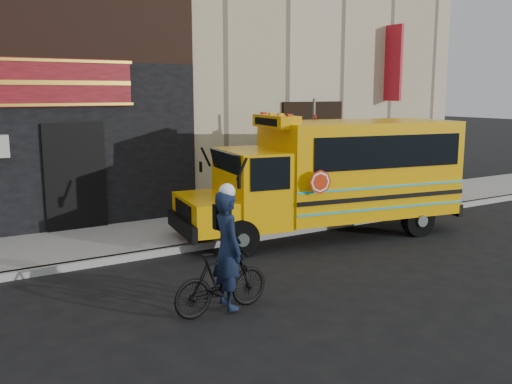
{
  "coord_description": "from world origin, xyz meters",
  "views": [
    {
      "loc": [
        -6.66,
        -8.44,
        3.44
      ],
      "look_at": [
        -0.26,
        1.85,
        1.31
      ],
      "focal_mm": 40.0,
      "sensor_mm": 36.0,
      "label": 1
    }
  ],
  "objects": [
    {
      "name": "cyclist",
      "position": [
        -2.46,
        -0.83,
        0.94
      ],
      "size": [
        0.51,
        0.72,
        1.89
      ],
      "primitive_type": "imported",
      "rotation": [
        0.0,
        0.0,
        1.49
      ],
      "color": "black",
      "rests_on": "ground"
    },
    {
      "name": "curb",
      "position": [
        0.0,
        2.6,
        0.07
      ],
      "size": [
        40.0,
        0.2,
        0.15
      ],
      "primitive_type": "cube",
      "color": "gray",
      "rests_on": "ground"
    },
    {
      "name": "sign_pole",
      "position": [
        2.3,
        3.18,
        1.8
      ],
      "size": [
        0.13,
        0.27,
        3.28
      ],
      "color": "#475049",
      "rests_on": "ground"
    },
    {
      "name": "school_bus",
      "position": [
        2.15,
        2.11,
        1.51
      ],
      "size": [
        7.15,
        3.21,
        2.92
      ],
      "color": "black",
      "rests_on": "ground"
    },
    {
      "name": "bicycle",
      "position": [
        -2.59,
        -0.88,
        0.51
      ],
      "size": [
        1.71,
        0.57,
        1.01
      ],
      "primitive_type": "imported",
      "rotation": [
        0.0,
        0.0,
        1.63
      ],
      "color": "black",
      "rests_on": "ground"
    },
    {
      "name": "building",
      "position": [
        -0.04,
        10.45,
        6.13
      ],
      "size": [
        20.0,
        10.7,
        12.0
      ],
      "color": "tan",
      "rests_on": "sidewalk"
    },
    {
      "name": "sidewalk",
      "position": [
        0.0,
        4.1,
        0.07
      ],
      "size": [
        40.0,
        3.0,
        0.15
      ],
      "primitive_type": "cube",
      "color": "slate",
      "rests_on": "ground"
    },
    {
      "name": "ground",
      "position": [
        0.0,
        0.0,
        0.0
      ],
      "size": [
        120.0,
        120.0,
        0.0
      ],
      "primitive_type": "plane",
      "color": "black",
      "rests_on": "ground"
    }
  ]
}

